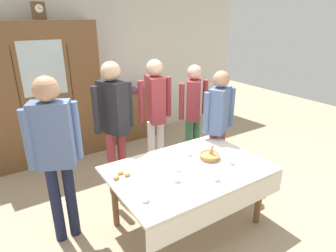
% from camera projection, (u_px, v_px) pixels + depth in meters
% --- Properties ---
extents(ground_plane, '(12.00, 12.00, 0.00)m').
position_uv_depth(ground_plane, '(177.00, 213.00, 3.46)').
color(ground_plane, tan).
rests_on(ground_plane, ground).
extents(back_wall, '(6.40, 0.10, 2.70)m').
position_uv_depth(back_wall, '(93.00, 70.00, 5.04)').
color(back_wall, silver).
rests_on(back_wall, ground).
extents(dining_table, '(1.66, 1.13, 0.73)m').
position_uv_depth(dining_table, '(190.00, 177.00, 3.04)').
color(dining_table, brown).
rests_on(dining_table, ground).
extents(wall_cabinet, '(1.70, 0.46, 2.19)m').
position_uv_depth(wall_cabinet, '(44.00, 94.00, 4.44)').
color(wall_cabinet, brown).
rests_on(wall_cabinet, ground).
extents(mantel_clock, '(0.18, 0.11, 0.24)m').
position_uv_depth(mantel_clock, '(39.00, 11.00, 4.05)').
color(mantel_clock, brown).
rests_on(mantel_clock, wall_cabinet).
extents(bookshelf_low, '(1.10, 0.35, 0.90)m').
position_uv_depth(bookshelf_low, '(134.00, 115.00, 5.51)').
color(bookshelf_low, brown).
rests_on(bookshelf_low, ground).
extents(book_stack, '(0.15, 0.22, 0.08)m').
position_uv_depth(book_stack, '(133.00, 90.00, 5.33)').
color(book_stack, '#99332D').
rests_on(book_stack, bookshelf_low).
extents(tea_cup_far_left, '(0.13, 0.13, 0.06)m').
position_uv_depth(tea_cup_far_left, '(216.00, 178.00, 2.79)').
color(tea_cup_far_left, white).
rests_on(tea_cup_far_left, dining_table).
extents(tea_cup_near_left, '(0.13, 0.13, 0.06)m').
position_uv_depth(tea_cup_near_left, '(230.00, 162.00, 3.11)').
color(tea_cup_near_left, silver).
rests_on(tea_cup_near_left, dining_table).
extents(tea_cup_mid_right, '(0.13, 0.13, 0.06)m').
position_uv_depth(tea_cup_mid_right, '(188.00, 154.00, 3.29)').
color(tea_cup_mid_right, white).
rests_on(tea_cup_mid_right, dining_table).
extents(tea_cup_back_edge, '(0.13, 0.13, 0.06)m').
position_uv_depth(tea_cup_back_edge, '(176.00, 179.00, 2.78)').
color(tea_cup_back_edge, silver).
rests_on(tea_cup_back_edge, dining_table).
extents(tea_cup_near_right, '(0.13, 0.13, 0.06)m').
position_uv_depth(tea_cup_near_right, '(145.00, 199.00, 2.48)').
color(tea_cup_near_right, white).
rests_on(tea_cup_near_right, dining_table).
extents(tea_cup_center, '(0.13, 0.13, 0.06)m').
position_uv_depth(tea_cup_center, '(176.00, 168.00, 2.97)').
color(tea_cup_center, white).
rests_on(tea_cup_center, dining_table).
extents(bread_basket, '(0.24, 0.24, 0.16)m').
position_uv_depth(bread_basket, '(210.00, 156.00, 3.22)').
color(bread_basket, '#9E7542').
rests_on(bread_basket, dining_table).
extents(pastry_plate, '(0.28, 0.28, 0.05)m').
position_uv_depth(pastry_plate, '(122.00, 177.00, 2.85)').
color(pastry_plate, white).
rests_on(pastry_plate, dining_table).
extents(spoon_mid_left, '(0.12, 0.02, 0.01)m').
position_uv_depth(spoon_mid_left, '(220.00, 169.00, 3.02)').
color(spoon_mid_left, silver).
rests_on(spoon_mid_left, dining_table).
extents(spoon_front_edge, '(0.12, 0.02, 0.01)m').
position_uv_depth(spoon_front_edge, '(248.00, 159.00, 3.23)').
color(spoon_front_edge, silver).
rests_on(spoon_front_edge, dining_table).
extents(person_behind_table_left, '(0.52, 0.40, 1.71)m').
position_uv_depth(person_behind_table_left, '(155.00, 107.00, 3.98)').
color(person_behind_table_left, silver).
rests_on(person_behind_table_left, ground).
extents(person_by_cabinet, '(0.52, 0.41, 1.76)m').
position_uv_depth(person_by_cabinet, '(114.00, 116.00, 3.53)').
color(person_by_cabinet, '#933338').
rests_on(person_by_cabinet, ground).
extents(person_beside_shelf, '(0.52, 0.35, 1.61)m').
position_uv_depth(person_beside_shelf, '(219.00, 118.00, 3.77)').
color(person_beside_shelf, '#933338').
rests_on(person_beside_shelf, ground).
extents(person_behind_table_right, '(0.52, 0.33, 1.76)m').
position_uv_depth(person_behind_table_right, '(55.00, 146.00, 2.72)').
color(person_behind_table_right, '#191E38').
rests_on(person_behind_table_right, ground).
extents(person_near_right_end, '(0.52, 0.40, 1.59)m').
position_uv_depth(person_near_right_end, '(193.00, 107.00, 4.26)').
color(person_near_right_end, '#33704C').
rests_on(person_near_right_end, ground).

